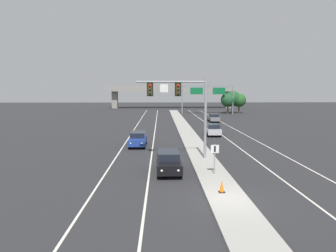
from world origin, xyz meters
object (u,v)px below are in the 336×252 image
(traffic_cone_median_nose, at_px, (222,186))
(highway_sign_gantry, at_px, (208,90))
(tree_far_right_b, at_px, (239,100))
(tree_far_right_c, at_px, (228,100))
(car_receding_grey, at_px, (214,118))
(car_oncoming_blue, at_px, (138,139))
(tree_far_right_a, at_px, (232,99))
(median_sign_post, at_px, (215,155))
(car_receding_silver, at_px, (212,129))
(car_oncoming_black, at_px, (169,162))
(overhead_signal_mast, at_px, (184,101))

(traffic_cone_median_nose, distance_m, highway_sign_gantry, 59.93)
(tree_far_right_b, relative_size, tree_far_right_c, 0.95)
(car_receding_grey, xyz_separation_m, highway_sign_gantry, (1.67, 18.37, 5.34))
(car_oncoming_blue, height_order, traffic_cone_median_nose, car_oncoming_blue)
(tree_far_right_a, bearing_deg, median_sign_post, -104.66)
(highway_sign_gantry, relative_size, tree_far_right_b, 2.54)
(car_receding_silver, bearing_deg, car_oncoming_blue, -141.45)
(median_sign_post, relative_size, car_receding_silver, 0.49)
(car_receding_silver, relative_size, tree_far_right_c, 0.82)
(tree_far_right_a, distance_m, tree_far_right_b, 1.84)
(car_oncoming_blue, relative_size, tree_far_right_b, 0.86)
(car_oncoming_black, height_order, tree_far_right_a, tree_far_right_a)
(car_oncoming_blue, xyz_separation_m, tree_far_right_c, (20.13, 44.77, 2.76))
(median_sign_post, xyz_separation_m, tree_far_right_c, (13.67, 56.52, 1.99))
(tree_far_right_a, xyz_separation_m, tree_far_right_b, (1.78, -0.11, -0.45))
(traffic_cone_median_nose, bearing_deg, car_receding_grey, 80.66)
(highway_sign_gantry, height_order, tree_far_right_c, highway_sign_gantry)
(car_receding_silver, distance_m, tree_far_right_c, 38.60)
(car_oncoming_black, xyz_separation_m, traffic_cone_median_nose, (3.06, -5.05, -0.31))
(overhead_signal_mast, xyz_separation_m, tree_far_right_c, (15.58, 51.51, -1.70))
(tree_far_right_c, bearing_deg, median_sign_post, -103.60)
(car_receding_grey, distance_m, traffic_cone_median_nose, 41.25)
(car_oncoming_blue, height_order, car_receding_grey, same)
(car_oncoming_black, height_order, car_oncoming_blue, same)
(tree_far_right_a, height_order, tree_far_right_b, tree_far_right_a)
(median_sign_post, distance_m, car_oncoming_black, 3.58)
(car_oncoming_black, height_order, tree_far_right_b, tree_far_right_b)
(traffic_cone_median_nose, relative_size, tree_far_right_a, 0.12)
(median_sign_post, relative_size, tree_far_right_a, 0.37)
(car_oncoming_black, relative_size, traffic_cone_median_nose, 6.08)
(car_oncoming_black, relative_size, tree_far_right_a, 0.76)
(car_oncoming_black, xyz_separation_m, car_receding_grey, (9.76, 35.65, 0.00))
(car_oncoming_blue, relative_size, car_receding_grey, 1.00)
(tree_far_right_c, bearing_deg, car_receding_silver, -105.75)
(traffic_cone_median_nose, xyz_separation_m, highway_sign_gantry, (8.37, 59.07, 5.66))
(car_receding_grey, bearing_deg, tree_far_right_b, 63.86)
(car_receding_grey, height_order, tree_far_right_b, tree_far_right_b)
(car_receding_silver, xyz_separation_m, highway_sign_gantry, (4.88, 35.62, 5.34))
(median_sign_post, relative_size, tree_far_right_b, 0.42)
(car_oncoming_blue, xyz_separation_m, tree_far_right_a, (21.78, 46.83, 3.05))
(car_oncoming_black, xyz_separation_m, highway_sign_gantry, (11.43, 54.02, 5.34))
(car_oncoming_black, bearing_deg, tree_far_right_c, 72.95)
(tree_far_right_b, distance_m, tree_far_right_c, 3.94)
(overhead_signal_mast, bearing_deg, highway_sign_gantry, 78.70)
(car_receding_grey, bearing_deg, tree_far_right_c, 69.90)
(car_oncoming_blue, distance_m, traffic_cone_median_nose, 16.91)
(overhead_signal_mast, relative_size, car_receding_grey, 1.60)
(highway_sign_gantry, bearing_deg, tree_far_right_c, 14.39)
(car_oncoming_black, bearing_deg, car_receding_silver, 70.39)
(car_oncoming_blue, distance_m, car_receding_silver, 12.38)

